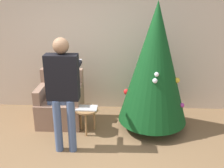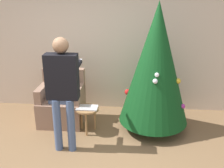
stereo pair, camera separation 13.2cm
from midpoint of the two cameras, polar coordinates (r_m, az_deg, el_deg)
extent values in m
cube|color=beige|center=(5.23, -4.27, 8.77)|extent=(8.00, 0.06, 2.70)
cylinder|color=brown|center=(4.83, 7.78, -8.39)|extent=(0.10, 0.10, 0.18)
cone|color=#0F4219|center=(4.41, 8.46, 4.33)|extent=(1.20, 1.20, 2.04)
sphere|color=#B23399|center=(4.54, 14.18, -4.51)|extent=(0.08, 0.08, 0.08)
sphere|color=white|center=(4.12, 8.78, 2.08)|extent=(0.07, 0.07, 0.07)
sphere|color=gold|center=(4.43, 13.15, 0.80)|extent=(0.09, 0.09, 0.09)
sphere|color=red|center=(4.71, 2.38, -1.71)|extent=(0.10, 0.10, 0.10)
sphere|color=white|center=(4.12, 8.43, 0.69)|extent=(0.08, 0.08, 0.08)
cube|color=#93705B|center=(4.98, -11.85, -5.82)|extent=(0.78, 0.70, 0.47)
cube|color=#93705B|center=(5.04, -11.50, 0.53)|extent=(0.78, 0.14, 0.50)
cube|color=#93705B|center=(4.93, -15.90, -1.89)|extent=(0.12, 0.63, 0.25)
cube|color=#93705B|center=(4.76, -8.29, -2.09)|extent=(0.12, 0.63, 0.25)
cylinder|color=#475B84|center=(4.83, -13.58, -6.80)|extent=(0.11, 0.11, 0.47)
cylinder|color=#475B84|center=(4.78, -11.26, -6.91)|extent=(0.11, 0.11, 0.47)
cube|color=#475B84|center=(4.81, -12.25, -2.91)|extent=(0.32, 0.40, 0.12)
cube|color=gray|center=(4.84, -12.08, 1.16)|extent=(0.36, 0.20, 0.50)
sphere|color=tan|center=(4.74, -12.39, 5.16)|extent=(0.20, 0.20, 0.20)
cylinder|color=#475B84|center=(4.10, -12.62, -8.94)|extent=(0.12, 0.12, 0.85)
cylinder|color=#475B84|center=(4.05, -9.71, -9.09)|extent=(0.12, 0.12, 0.85)
cube|color=black|center=(3.82, -11.73, 1.42)|extent=(0.47, 0.20, 0.67)
sphere|color=#936B4C|center=(3.74, -12.10, 8.15)|extent=(0.23, 0.23, 0.23)
cylinder|color=black|center=(4.01, -13.99, 4.15)|extent=(0.08, 0.30, 0.08)
cylinder|color=black|center=(3.91, -8.38, 4.15)|extent=(0.08, 0.30, 0.08)
cube|color=white|center=(4.09, -7.90, 4.90)|extent=(0.04, 0.14, 0.04)
cylinder|color=#A37547|center=(4.52, -6.38, -5.51)|extent=(0.40, 0.40, 0.03)
cylinder|color=#A37547|center=(4.50, -6.54, -8.85)|extent=(0.04, 0.04, 0.42)
cylinder|color=#A37547|center=(4.67, -4.66, -7.66)|extent=(0.04, 0.04, 0.42)
cylinder|color=#A37547|center=(4.70, -7.61, -7.55)|extent=(0.04, 0.04, 0.42)
cube|color=silver|center=(4.51, -6.39, -5.23)|extent=(0.36, 0.23, 0.02)
camera|label=1|loc=(0.07, -90.93, -0.34)|focal=42.00mm
camera|label=2|loc=(0.07, 89.07, 0.34)|focal=42.00mm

